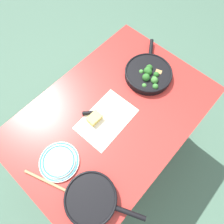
# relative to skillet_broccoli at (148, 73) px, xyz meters

# --- Properties ---
(ground_plane) EXTENTS (14.00, 14.00, 0.00)m
(ground_plane) POSITION_rel_skillet_broccoli_xyz_m (-0.35, -0.01, -0.77)
(ground_plane) COLOR #476B56
(dining_table_red) EXTENTS (1.22, 0.83, 0.75)m
(dining_table_red) POSITION_rel_skillet_broccoli_xyz_m (-0.35, -0.01, -0.11)
(dining_table_red) COLOR #B72D28
(dining_table_red) RESTS_ON ground_plane
(skillet_broccoli) EXTENTS (0.39, 0.31, 0.08)m
(skillet_broccoli) POSITION_rel_skillet_broccoli_xyz_m (0.00, 0.00, 0.00)
(skillet_broccoli) COLOR black
(skillet_broccoli) RESTS_ON dining_table_red
(skillet_eggs) EXTENTS (0.25, 0.38, 0.05)m
(skillet_eggs) POSITION_rel_skillet_broccoli_xyz_m (-0.76, -0.25, -0.00)
(skillet_eggs) COLOR black
(skillet_eggs) RESTS_ON dining_table_red
(wooden_spoon) EXTENTS (0.15, 0.37, 0.02)m
(wooden_spoon) POSITION_rel_skillet_broccoli_xyz_m (-0.82, -0.12, -0.02)
(wooden_spoon) COLOR tan
(wooden_spoon) RESTS_ON dining_table_red
(parchment_sheet) EXTENTS (0.35, 0.24, 0.00)m
(parchment_sheet) POSITION_rel_skillet_broccoli_xyz_m (-0.40, -0.01, -0.03)
(parchment_sheet) COLOR silver
(parchment_sheet) RESTS_ON dining_table_red
(grater_knife) EXTENTS (0.21, 0.20, 0.02)m
(grater_knife) POSITION_rel_skillet_broccoli_xyz_m (-0.41, 0.05, -0.02)
(grater_knife) COLOR silver
(grater_knife) RESTS_ON dining_table_red
(cheese_block) EXTENTS (0.08, 0.06, 0.04)m
(cheese_block) POSITION_rel_skillet_broccoli_xyz_m (-0.45, 0.04, -0.01)
(cheese_block) COLOR #E0C15B
(cheese_block) RESTS_ON dining_table_red
(dinner_plate_stack) EXTENTS (0.21, 0.21, 0.03)m
(dinner_plate_stack) POSITION_rel_skillet_broccoli_xyz_m (-0.75, 0.01, -0.01)
(dinner_plate_stack) COLOR silver
(dinner_plate_stack) RESTS_ON dining_table_red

